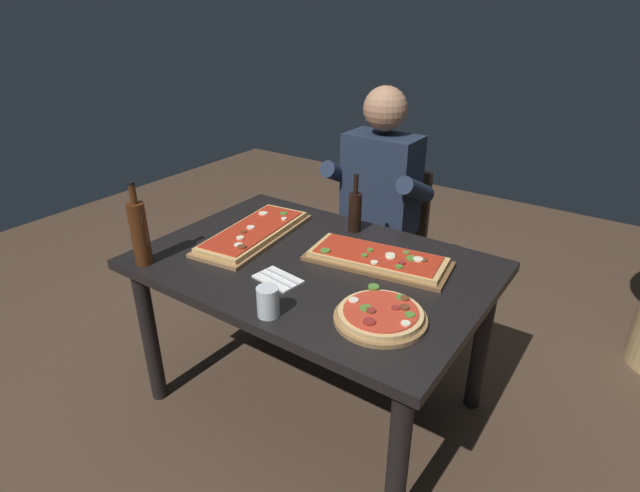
# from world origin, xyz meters

# --- Properties ---
(ground_plane) EXTENTS (6.40, 6.40, 0.00)m
(ground_plane) POSITION_xyz_m (0.00, 0.00, 0.00)
(ground_plane) COLOR #4C3828
(dining_table) EXTENTS (1.40, 0.96, 0.74)m
(dining_table) POSITION_xyz_m (0.00, 0.00, 0.64)
(dining_table) COLOR black
(dining_table) RESTS_ON ground_plane
(pizza_rectangular_front) EXTENTS (0.61, 0.32, 0.05)m
(pizza_rectangular_front) POSITION_xyz_m (0.22, 0.14, 0.76)
(pizza_rectangular_front) COLOR brown
(pizza_rectangular_front) RESTS_ON dining_table
(pizza_rectangular_left) EXTENTS (0.33, 0.64, 0.05)m
(pizza_rectangular_left) POSITION_xyz_m (-0.36, 0.04, 0.76)
(pizza_rectangular_left) COLOR olive
(pizza_rectangular_left) RESTS_ON dining_table
(pizza_round_far) EXTENTS (0.31, 0.31, 0.05)m
(pizza_round_far) POSITION_xyz_m (0.43, -0.21, 0.76)
(pizza_round_far) COLOR olive
(pizza_round_far) RESTS_ON dining_table
(wine_bottle_dark) EXTENTS (0.07, 0.07, 0.35)m
(wine_bottle_dark) POSITION_xyz_m (-0.55, -0.40, 0.88)
(wine_bottle_dark) COLOR #47230F
(wine_bottle_dark) RESTS_ON dining_table
(oil_bottle_amber) EXTENTS (0.06, 0.06, 0.27)m
(oil_bottle_amber) POSITION_xyz_m (-0.02, 0.36, 0.84)
(oil_bottle_amber) COLOR black
(oil_bottle_amber) RESTS_ON dining_table
(tumbler_near_camera) EXTENTS (0.08, 0.08, 0.11)m
(tumbler_near_camera) POSITION_xyz_m (0.10, -0.40, 0.79)
(tumbler_near_camera) COLOR silver
(tumbler_near_camera) RESTS_ON dining_table
(napkin_cutlery_set) EXTENTS (0.19, 0.13, 0.01)m
(napkin_cutlery_set) POSITION_xyz_m (-0.02, -0.20, 0.74)
(napkin_cutlery_set) COLOR white
(napkin_cutlery_set) RESTS_ON dining_table
(diner_chair) EXTENTS (0.44, 0.44, 0.87)m
(diner_chair) POSITION_xyz_m (-0.12, 0.86, 0.49)
(diner_chair) COLOR #3D2B1E
(diner_chair) RESTS_ON ground_plane
(seated_diner) EXTENTS (0.53, 0.41, 1.33)m
(seated_diner) POSITION_xyz_m (-0.12, 0.74, 0.74)
(seated_diner) COLOR #23232D
(seated_diner) RESTS_ON ground_plane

